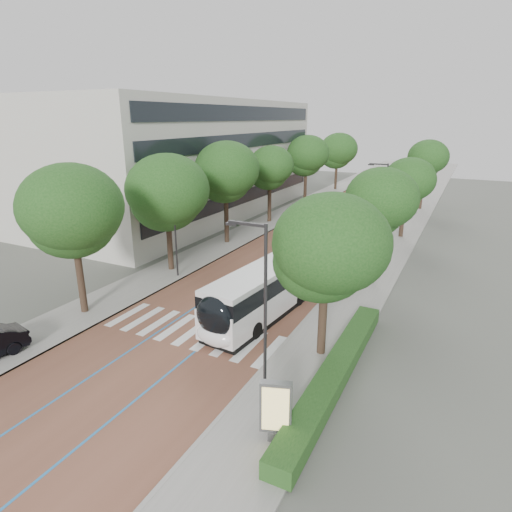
% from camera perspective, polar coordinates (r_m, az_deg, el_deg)
% --- Properties ---
extents(ground, '(160.00, 160.00, 0.00)m').
position_cam_1_polar(ground, '(25.16, -10.10, -10.77)').
color(ground, '#51544C').
rests_on(ground, ground).
extents(road, '(11.00, 140.00, 0.02)m').
position_cam_1_polar(road, '(60.20, 13.23, 6.07)').
color(road, brown).
rests_on(road, ground).
extents(sidewalk_left, '(4.00, 140.00, 0.12)m').
position_cam_1_polar(sidewalk_left, '(62.32, 6.50, 6.88)').
color(sidewalk_left, gray).
rests_on(sidewalk_left, ground).
extents(sidewalk_right, '(4.00, 140.00, 0.12)m').
position_cam_1_polar(sidewalk_right, '(58.95, 20.33, 5.22)').
color(sidewalk_right, gray).
rests_on(sidewalk_right, ground).
extents(kerb_left, '(0.20, 140.00, 0.14)m').
position_cam_1_polar(kerb_left, '(61.70, 8.16, 6.70)').
color(kerb_left, gray).
rests_on(kerb_left, ground).
extents(kerb_right, '(0.20, 140.00, 0.14)m').
position_cam_1_polar(kerb_right, '(59.18, 18.50, 5.46)').
color(kerb_right, gray).
rests_on(kerb_right, ground).
extents(zebra_crossing, '(10.55, 3.60, 0.01)m').
position_cam_1_polar(zebra_crossing, '(25.74, -8.40, -9.91)').
color(zebra_crossing, silver).
rests_on(zebra_crossing, ground).
extents(lane_line_left, '(0.12, 126.00, 0.01)m').
position_cam_1_polar(lane_line_left, '(60.58, 11.75, 6.26)').
color(lane_line_left, '#236EB1').
rests_on(lane_line_left, road).
extents(lane_line_right, '(0.12, 126.00, 0.01)m').
position_cam_1_polar(lane_line_right, '(59.86, 14.72, 5.90)').
color(lane_line_right, '#236EB1').
rests_on(lane_line_right, road).
extents(office_building, '(18.11, 40.00, 14.00)m').
position_cam_1_polar(office_building, '(56.41, -9.51, 12.71)').
color(office_building, beige).
rests_on(office_building, ground).
extents(hedge, '(1.20, 14.00, 0.80)m').
position_cam_1_polar(hedge, '(21.34, 10.59, -14.88)').
color(hedge, '#143A14').
rests_on(hedge, sidewalk_right).
extents(streetlight_near, '(1.82, 0.20, 8.00)m').
position_cam_1_polar(streetlight_near, '(17.56, 0.73, -6.13)').
color(streetlight_near, '#2B2B2D').
rests_on(streetlight_near, sidewalk_right).
extents(streetlight_far, '(1.82, 0.20, 8.00)m').
position_cam_1_polar(streetlight_far, '(40.66, 16.55, 7.12)').
color(streetlight_far, '#2B2B2D').
rests_on(streetlight_far, sidewalk_right).
extents(lamp_post_left, '(0.14, 0.14, 8.00)m').
position_cam_1_polar(lamp_post_left, '(33.12, -10.77, 3.95)').
color(lamp_post_left, '#2B2B2D').
rests_on(lamp_post_left, sidewalk_left).
extents(trees_left, '(6.45, 61.15, 9.36)m').
position_cam_1_polar(trees_left, '(47.23, -0.00, 11.20)').
color(trees_left, black).
rests_on(trees_left, ground).
extents(trees_right, '(5.76, 47.50, 8.67)m').
position_cam_1_polar(trees_right, '(38.76, 17.80, 8.01)').
color(trees_right, black).
rests_on(trees_right, ground).
extents(lead_bus, '(4.30, 18.55, 3.20)m').
position_cam_1_polar(lead_bus, '(29.46, 4.50, -2.64)').
color(lead_bus, black).
rests_on(lead_bus, ground).
extents(bus_queued_0, '(2.63, 12.42, 3.20)m').
position_cam_1_polar(bus_queued_0, '(44.77, 11.88, 4.24)').
color(bus_queued_0, silver).
rests_on(bus_queued_0, ground).
extents(bus_queued_1, '(2.97, 12.48, 3.20)m').
position_cam_1_polar(bus_queued_1, '(57.46, 15.08, 7.02)').
color(bus_queued_1, silver).
rests_on(bus_queued_1, ground).
extents(bus_queued_2, '(2.78, 12.45, 3.20)m').
position_cam_1_polar(bus_queued_2, '(69.78, 17.36, 8.68)').
color(bus_queued_2, silver).
rests_on(bus_queued_2, ground).
extents(ad_panel, '(1.26, 0.70, 2.52)m').
position_cam_1_polar(ad_panel, '(17.24, 2.65, -19.77)').
color(ad_panel, '#59595B').
rests_on(ad_panel, sidewalk_right).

